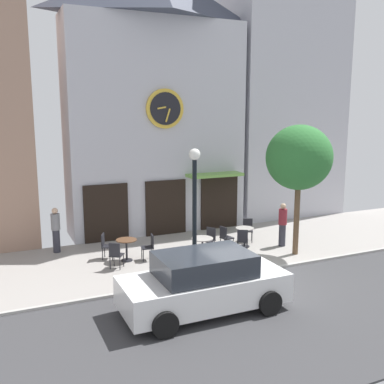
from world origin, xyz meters
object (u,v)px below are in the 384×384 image
at_px(cafe_table_near_door, 245,233).
at_px(street_lamp, 195,211).
at_px(cafe_chair_by_entrance, 223,247).
at_px(cafe_chair_facing_wall, 210,238).
at_px(cafe_chair_near_lamp, 225,236).
at_px(pedestrian_maroon, 283,224).
at_px(cafe_chair_right_end, 116,253).
at_px(street_tree, 299,158).
at_px(cafe_chair_mid_row, 106,244).
at_px(pedestrian_grey, 56,229).
at_px(cafe_chair_facing_street, 150,245).
at_px(parked_car_white, 204,283).
at_px(cafe_chair_outer, 248,228).
at_px(cafe_chair_under_awning, 243,239).
at_px(cafe_table_center, 126,246).
at_px(cafe_table_near_curb, 202,243).

bearing_deg(cafe_table_near_door, street_lamp, -149.57).
xyz_separation_m(cafe_chair_by_entrance, cafe_chair_facing_wall, (0.08, 1.21, 0.00)).
bearing_deg(cafe_chair_near_lamp, pedestrian_maroon, -11.42).
height_order(cafe_chair_right_end, cafe_chair_facing_wall, same).
relative_size(street_tree, cafe_chair_mid_row, 5.18).
bearing_deg(pedestrian_maroon, street_lamp, -164.28).
distance_m(pedestrian_maroon, pedestrian_grey, 8.48).
height_order(cafe_chair_mid_row, cafe_chair_facing_wall, same).
distance_m(street_tree, cafe_chair_right_end, 7.09).
xyz_separation_m(street_lamp, cafe_chair_near_lamp, (2.01, 1.65, -1.50)).
distance_m(street_tree, cafe_chair_facing_street, 6.05).
distance_m(street_lamp, cafe_chair_facing_street, 2.47).
xyz_separation_m(cafe_table_near_door, cafe_chair_facing_street, (-3.80, 0.05, 0.01)).
xyz_separation_m(cafe_chair_facing_wall, pedestrian_grey, (-5.15, 2.25, 0.33)).
xyz_separation_m(street_lamp, cafe_chair_facing_street, (-0.93, 1.73, -1.50)).
distance_m(cafe_chair_mid_row, parked_car_white, 5.30).
bearing_deg(pedestrian_grey, cafe_chair_facing_street, -37.56).
height_order(cafe_chair_right_end, cafe_chair_facing_street, same).
distance_m(cafe_chair_facing_wall, cafe_chair_near_lamp, 0.64).
bearing_deg(cafe_chair_by_entrance, cafe_chair_facing_street, 150.34).
distance_m(cafe_chair_mid_row, cafe_chair_outer, 5.67).
xyz_separation_m(cafe_chair_mid_row, cafe_chair_facing_wall, (3.66, -0.79, 0.00)).
xyz_separation_m(cafe_chair_facing_street, cafe_chair_under_awning, (3.33, -0.68, 0.00)).
distance_m(cafe_chair_facing_street, cafe_chair_near_lamp, 2.94).
relative_size(cafe_table_near_door, cafe_chair_facing_street, 0.83).
xyz_separation_m(cafe_table_center, cafe_chair_facing_street, (0.76, -0.23, -0.01)).
height_order(cafe_table_center, cafe_chair_near_lamp, cafe_chair_near_lamp).
relative_size(cafe_table_near_curb, pedestrian_grey, 0.45).
xyz_separation_m(cafe_table_center, cafe_chair_under_awning, (4.09, -0.91, -0.01)).
bearing_deg(cafe_chair_right_end, cafe_chair_facing_wall, 5.64).
xyz_separation_m(cafe_table_near_curb, cafe_table_near_door, (2.05, 0.56, -0.02)).
bearing_deg(cafe_table_near_curb, cafe_table_center, 161.59).
bearing_deg(cafe_chair_facing_street, cafe_chair_outer, 7.42).
bearing_deg(cafe_chair_outer, cafe_chair_by_entrance, -138.76).
height_order(cafe_table_near_door, cafe_chair_facing_wall, cafe_chair_facing_wall).
xyz_separation_m(cafe_chair_facing_street, cafe_chair_outer, (4.30, 0.56, 0.00)).
relative_size(cafe_chair_facing_street, cafe_chair_near_lamp, 1.00).
relative_size(street_lamp, cafe_chair_mid_row, 4.43).
relative_size(cafe_chair_by_entrance, cafe_chair_right_end, 1.00).
relative_size(cafe_chair_under_awning, cafe_chair_facing_wall, 1.00).
bearing_deg(cafe_table_near_door, street_tree, -50.67).
bearing_deg(cafe_chair_by_entrance, cafe_chair_under_awning, 27.56).
relative_size(cafe_table_center, cafe_chair_mid_row, 0.84).
distance_m(street_lamp, pedestrian_grey, 5.57).
bearing_deg(cafe_chair_by_entrance, pedestrian_grey, 145.72).
bearing_deg(street_lamp, cafe_chair_mid_row, 132.98).
bearing_deg(cafe_chair_right_end, street_tree, -10.21).
height_order(cafe_chair_facing_street, cafe_chair_outer, same).
distance_m(cafe_chair_mid_row, pedestrian_grey, 2.11).
bearing_deg(cafe_chair_under_awning, parked_car_white, -132.07).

